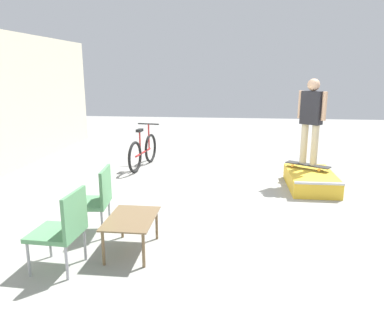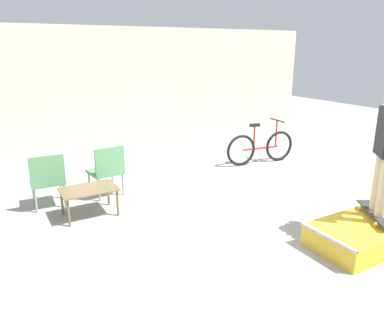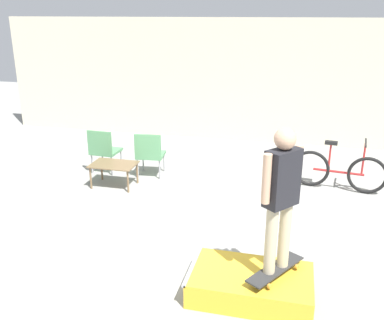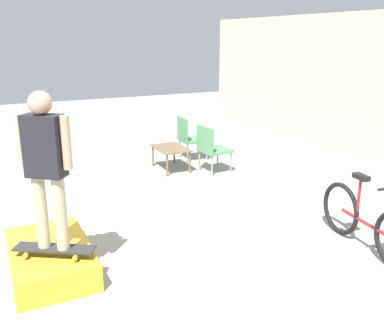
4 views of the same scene
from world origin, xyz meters
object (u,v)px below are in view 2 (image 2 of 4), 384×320
at_px(skateboard_on_ramp, 376,213).
at_px(coffee_table, 89,192).
at_px(patio_chair_left, 47,178).
at_px(bicycle, 261,147).
at_px(patio_chair_right, 107,168).
at_px(skate_ramp_box, 363,234).

distance_m(skateboard_on_ramp, coffee_table, 4.13).
xyz_separation_m(patio_chair_left, bicycle, (4.56, 0.20, -0.14)).
relative_size(coffee_table, bicycle, 0.50).
height_order(skateboard_on_ramp, bicycle, bicycle).
bearing_deg(patio_chair_right, coffee_table, 45.67).
bearing_deg(bicycle, skate_ramp_box, -101.37).
distance_m(skate_ramp_box, bicycle, 3.73).
distance_m(coffee_table, patio_chair_left, 0.80).
xyz_separation_m(coffee_table, bicycle, (4.08, 0.83, -0.02)).
relative_size(skateboard_on_ramp, patio_chair_right, 0.91).
bearing_deg(skateboard_on_ramp, patio_chair_right, 70.60).
bearing_deg(skate_ramp_box, patio_chair_right, 125.64).
bearing_deg(patio_chair_right, bicycle, 177.03).
distance_m(skate_ramp_box, coffee_table, 3.95).
bearing_deg(coffee_table, skateboard_on_ramp, -40.36).
relative_size(patio_chair_right, bicycle, 0.54).
height_order(skate_ramp_box, bicycle, bicycle).
xyz_separation_m(skateboard_on_ramp, bicycle, (0.93, 3.51, -0.01)).
bearing_deg(patio_chair_left, skateboard_on_ramp, 140.73).
xyz_separation_m(skate_ramp_box, patio_chair_right, (-2.39, 3.33, 0.36)).
relative_size(coffee_table, patio_chair_right, 0.92).
height_order(patio_chair_left, bicycle, bicycle).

